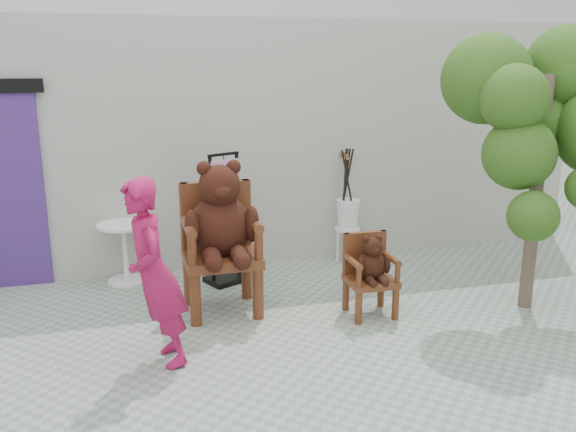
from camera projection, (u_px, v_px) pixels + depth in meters
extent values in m
plane|color=gray|center=(318.00, 356.00, 5.34)|extent=(60.00, 60.00, 0.00)
cube|color=#B2B0A6|center=(244.00, 141.00, 7.85)|extent=(9.00, 1.00, 3.00)
cylinder|color=#4A220F|center=(195.00, 300.00, 5.90)|extent=(0.11, 0.11, 0.52)
cylinder|color=#4A220F|center=(189.00, 280.00, 6.42)|extent=(0.11, 0.11, 0.52)
cylinder|color=#4A220F|center=(258.00, 294.00, 6.06)|extent=(0.11, 0.11, 0.52)
cylinder|color=#4A220F|center=(247.00, 275.00, 6.58)|extent=(0.11, 0.11, 0.52)
cube|color=#4A220F|center=(222.00, 258.00, 6.16)|extent=(0.75, 0.68, 0.10)
cube|color=#4A220F|center=(216.00, 214.00, 6.34)|extent=(0.71, 0.10, 0.68)
cylinder|color=#4A220F|center=(185.00, 216.00, 6.25)|extent=(0.10, 0.10, 0.68)
cylinder|color=#4A220F|center=(192.00, 249.00, 5.76)|extent=(0.09, 0.09, 0.31)
cylinder|color=#4A220F|center=(188.00, 226.00, 5.99)|extent=(0.10, 0.65, 0.10)
cylinder|color=#4A220F|center=(246.00, 212.00, 6.42)|extent=(0.10, 0.10, 0.68)
cylinder|color=#4A220F|center=(259.00, 244.00, 5.93)|extent=(0.09, 0.09, 0.31)
cylinder|color=#4A220F|center=(252.00, 221.00, 6.16)|extent=(0.10, 0.65, 0.10)
ellipsoid|color=black|center=(220.00, 227.00, 6.11)|extent=(0.62, 0.53, 0.66)
sphere|color=black|center=(220.00, 186.00, 5.98)|extent=(0.42, 0.42, 0.42)
ellipsoid|color=black|center=(222.00, 192.00, 5.83)|extent=(0.19, 0.15, 0.15)
sphere|color=black|center=(204.00, 168.00, 5.90)|extent=(0.15, 0.15, 0.15)
sphere|color=black|center=(234.00, 167.00, 5.98)|extent=(0.15, 0.15, 0.15)
ellipsoid|color=black|center=(192.00, 228.00, 5.90)|extent=(0.15, 0.21, 0.37)
ellipsoid|color=black|center=(212.00, 257.00, 5.87)|extent=(0.18, 0.37, 0.18)
sphere|color=black|center=(214.00, 264.00, 5.74)|extent=(0.18, 0.18, 0.18)
ellipsoid|color=black|center=(252.00, 224.00, 6.05)|extent=(0.15, 0.21, 0.37)
ellipsoid|color=black|center=(239.00, 255.00, 5.94)|extent=(0.18, 0.37, 0.18)
sphere|color=black|center=(242.00, 261.00, 5.81)|extent=(0.18, 0.18, 0.18)
cylinder|color=#4A220F|center=(359.00, 308.00, 5.95)|extent=(0.07, 0.07, 0.33)
cylinder|color=#4A220F|center=(346.00, 295.00, 6.28)|extent=(0.07, 0.07, 0.33)
cylinder|color=#4A220F|center=(395.00, 304.00, 6.05)|extent=(0.07, 0.07, 0.33)
cylinder|color=#4A220F|center=(381.00, 291.00, 6.38)|extent=(0.07, 0.07, 0.33)
cube|color=#4A220F|center=(371.00, 281.00, 6.12)|extent=(0.47, 0.43, 0.06)
cube|color=#4A220F|center=(365.00, 252.00, 6.23)|extent=(0.45, 0.06, 0.43)
cylinder|color=#4A220F|center=(346.00, 254.00, 6.18)|extent=(0.06, 0.06, 0.43)
cylinder|color=#4A220F|center=(359.00, 277.00, 5.87)|extent=(0.05, 0.05, 0.20)
cylinder|color=#4A220F|center=(352.00, 261.00, 6.01)|extent=(0.06, 0.41, 0.06)
cylinder|color=#4A220F|center=(383.00, 251.00, 6.28)|extent=(0.06, 0.06, 0.43)
cylinder|color=#4A220F|center=(398.00, 273.00, 5.97)|extent=(0.05, 0.05, 0.20)
cylinder|color=#4A220F|center=(390.00, 258.00, 6.11)|extent=(0.06, 0.41, 0.06)
ellipsoid|color=black|center=(371.00, 266.00, 6.08)|extent=(0.29, 0.25, 0.31)
sphere|color=black|center=(372.00, 247.00, 6.02)|extent=(0.20, 0.20, 0.20)
ellipsoid|color=black|center=(376.00, 251.00, 5.95)|extent=(0.09, 0.07, 0.07)
sphere|color=black|center=(366.00, 239.00, 5.98)|extent=(0.07, 0.07, 0.07)
sphere|color=black|center=(379.00, 238.00, 6.02)|extent=(0.07, 0.07, 0.07)
ellipsoid|color=black|center=(361.00, 267.00, 5.98)|extent=(0.07, 0.10, 0.18)
ellipsoid|color=black|center=(370.00, 281.00, 5.97)|extent=(0.09, 0.17, 0.09)
sphere|color=black|center=(373.00, 284.00, 5.91)|extent=(0.08, 0.08, 0.08)
ellipsoid|color=black|center=(387.00, 265.00, 6.05)|extent=(0.07, 0.10, 0.18)
ellipsoid|color=black|center=(382.00, 279.00, 6.00)|extent=(0.09, 0.17, 0.09)
sphere|color=black|center=(385.00, 283.00, 5.94)|extent=(0.08, 0.08, 0.08)
imported|color=#A51449|center=(155.00, 274.00, 5.01)|extent=(0.47, 0.64, 1.61)
cylinder|color=white|center=(123.00, 225.00, 6.95)|extent=(0.60, 0.60, 0.03)
cylinder|color=white|center=(125.00, 253.00, 7.03)|extent=(0.06, 0.06, 0.68)
cylinder|color=white|center=(127.00, 280.00, 7.12)|extent=(0.44, 0.44, 0.03)
cube|color=black|center=(212.00, 222.00, 6.83)|extent=(0.04, 0.04, 1.50)
cube|color=black|center=(238.00, 217.00, 7.06)|extent=(0.04, 0.04, 1.50)
cube|color=black|center=(223.00, 154.00, 6.76)|extent=(0.38, 0.20, 0.03)
cube|color=black|center=(227.00, 279.00, 7.13)|extent=(0.56, 0.51, 0.06)
cube|color=#DB99DF|center=(225.00, 183.00, 6.83)|extent=(0.34, 0.19, 0.52)
cylinder|color=black|center=(223.00, 157.00, 6.77)|extent=(0.01, 0.01, 0.08)
cylinder|color=white|center=(348.00, 229.00, 7.72)|extent=(0.32, 0.32, 0.03)
cylinder|color=white|center=(351.00, 243.00, 7.88)|extent=(0.03, 0.03, 0.44)
cylinder|color=white|center=(339.00, 244.00, 7.83)|extent=(0.03, 0.03, 0.44)
cylinder|color=white|center=(343.00, 248.00, 7.67)|extent=(0.03, 0.03, 0.44)
cylinder|color=white|center=(356.00, 247.00, 7.72)|extent=(0.03, 0.03, 0.44)
cylinder|color=black|center=(346.00, 181.00, 7.60)|extent=(0.15, 0.09, 0.79)
cylinder|color=brown|center=(343.00, 155.00, 7.56)|extent=(0.05, 0.04, 0.08)
cylinder|color=black|center=(345.00, 181.00, 7.58)|extent=(0.09, 0.13, 0.79)
cylinder|color=brown|center=(341.00, 155.00, 7.51)|extent=(0.04, 0.05, 0.08)
cylinder|color=black|center=(345.00, 181.00, 7.59)|extent=(0.10, 0.10, 0.80)
cylinder|color=brown|center=(343.00, 155.00, 7.53)|extent=(0.04, 0.04, 0.08)
cylinder|color=black|center=(345.00, 181.00, 7.58)|extent=(0.10, 0.17, 0.79)
cylinder|color=brown|center=(340.00, 155.00, 7.51)|extent=(0.04, 0.05, 0.08)
cylinder|color=black|center=(347.00, 180.00, 7.61)|extent=(0.16, 0.03, 0.79)
cylinder|color=brown|center=(346.00, 154.00, 7.58)|extent=(0.05, 0.04, 0.08)
cylinder|color=black|center=(348.00, 182.00, 7.52)|extent=(0.16, 0.12, 0.79)
cylinder|color=brown|center=(347.00, 157.00, 7.38)|extent=(0.05, 0.04, 0.08)
cylinder|color=#4A372C|center=(536.00, 195.00, 6.12)|extent=(0.14, 0.14, 2.39)
sphere|color=#1D3E11|center=(487.00, 79.00, 6.03)|extent=(0.90, 0.90, 0.90)
sphere|color=#1D3E11|center=(567.00, 67.00, 6.12)|extent=(0.84, 0.84, 0.84)
sphere|color=#1D3E11|center=(569.00, 74.00, 6.12)|extent=(0.83, 0.83, 0.83)
sphere|color=#1D3E11|center=(514.00, 98.00, 5.67)|extent=(0.64, 0.64, 0.64)
sphere|color=#1D3E11|center=(519.00, 154.00, 5.80)|extent=(0.69, 0.69, 0.69)
sphere|color=#1D3E11|center=(540.00, 125.00, 6.14)|extent=(0.62, 0.62, 0.62)
sphere|color=#1D3E11|center=(533.00, 216.00, 5.66)|extent=(0.48, 0.48, 0.48)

